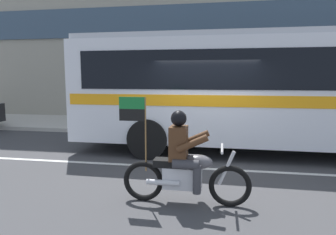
# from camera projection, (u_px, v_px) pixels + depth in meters

# --- Properties ---
(ground_plane) EXTENTS (60.00, 60.00, 0.00)m
(ground_plane) POSITION_uv_depth(u_px,v_px,m) (204.00, 162.00, 7.65)
(ground_plane) COLOR #3D3D3F
(sidewalk_curb) EXTENTS (28.00, 3.80, 0.15)m
(sidewalk_curb) POSITION_uv_depth(u_px,v_px,m) (212.00, 127.00, 12.62)
(sidewalk_curb) COLOR #B7B2A8
(sidewalk_curb) RESTS_ON ground_plane
(lane_center_stripe) EXTENTS (26.60, 0.14, 0.01)m
(lane_center_stripe) POSITION_uv_depth(u_px,v_px,m) (203.00, 169.00, 7.06)
(lane_center_stripe) COLOR silver
(lane_center_stripe) RESTS_ON ground_plane
(transit_bus) EXTENTS (11.49, 2.71, 3.22)m
(transit_bus) POSITION_uv_depth(u_px,v_px,m) (286.00, 85.00, 8.21)
(transit_bus) COLOR silver
(transit_bus) RESTS_ON ground_plane
(motorcycle_with_rider) EXTENTS (2.20, 0.64, 1.78)m
(motorcycle_with_rider) POSITION_uv_depth(u_px,v_px,m) (184.00, 165.00, 5.05)
(motorcycle_with_rider) COLOR black
(motorcycle_with_rider) RESTS_ON ground_plane
(fire_hydrant) EXTENTS (0.22, 0.30, 0.75)m
(fire_hydrant) POSITION_uv_depth(u_px,v_px,m) (94.00, 117.00, 12.20)
(fire_hydrant) COLOR gold
(fire_hydrant) RESTS_ON sidewalk_curb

